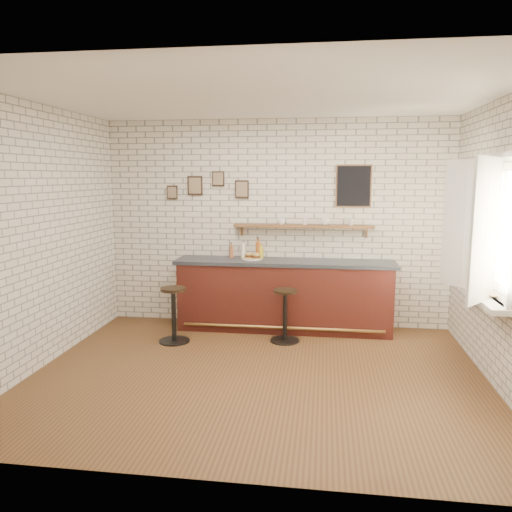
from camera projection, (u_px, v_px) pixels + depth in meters
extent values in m
plane|color=brown|center=(258.00, 374.00, 5.57)|extent=(5.00, 5.00, 0.00)
cube|color=#491913|center=(284.00, 297.00, 7.14)|extent=(3.00, 0.58, 0.96)
cube|color=#2D333A|center=(285.00, 262.00, 7.06)|extent=(3.10, 0.62, 0.05)
cylinder|color=olive|center=(282.00, 328.00, 6.88)|extent=(2.79, 0.04, 0.04)
cylinder|color=white|center=(252.00, 259.00, 7.15)|extent=(0.28, 0.28, 0.01)
cylinder|color=gold|center=(256.00, 258.00, 7.16)|extent=(0.05, 0.05, 0.00)
cylinder|color=gold|center=(254.00, 259.00, 7.13)|extent=(0.05, 0.05, 0.00)
cylinder|color=gold|center=(245.00, 257.00, 7.23)|extent=(0.06, 0.06, 0.00)
cylinder|color=gold|center=(255.00, 258.00, 7.19)|extent=(0.06, 0.06, 0.00)
cylinder|color=gold|center=(243.00, 259.00, 7.12)|extent=(0.06, 0.06, 0.00)
cylinder|color=gold|center=(256.00, 258.00, 7.16)|extent=(0.04, 0.04, 0.00)
cylinder|color=gold|center=(251.00, 259.00, 7.11)|extent=(0.05, 0.05, 0.00)
cylinder|color=gold|center=(244.00, 259.00, 7.10)|extent=(0.04, 0.04, 0.00)
cylinder|color=gold|center=(242.00, 258.00, 7.18)|extent=(0.05, 0.05, 0.00)
cylinder|color=gold|center=(255.00, 259.00, 7.11)|extent=(0.06, 0.06, 0.00)
cylinder|color=gold|center=(245.00, 258.00, 7.19)|extent=(0.04, 0.04, 0.00)
cylinder|color=gold|center=(254.00, 258.00, 7.14)|extent=(0.05, 0.05, 0.00)
cylinder|color=gold|center=(256.00, 258.00, 7.16)|extent=(0.05, 0.05, 0.00)
cylinder|color=gold|center=(254.00, 258.00, 7.14)|extent=(0.05, 0.05, 0.00)
cylinder|color=brown|center=(231.00, 252.00, 7.30)|extent=(0.07, 0.07, 0.17)
cylinder|color=brown|center=(231.00, 245.00, 7.28)|extent=(0.02, 0.02, 0.04)
cylinder|color=black|center=(231.00, 243.00, 7.27)|extent=(0.03, 0.03, 0.01)
cylinder|color=silver|center=(243.00, 251.00, 7.27)|extent=(0.06, 0.06, 0.19)
cylinder|color=silver|center=(243.00, 243.00, 7.25)|extent=(0.02, 0.02, 0.04)
cylinder|color=black|center=(243.00, 241.00, 7.25)|extent=(0.03, 0.03, 0.01)
cylinder|color=#A1531A|center=(258.00, 250.00, 7.24)|extent=(0.07, 0.07, 0.24)
cylinder|color=#A1531A|center=(258.00, 240.00, 7.21)|extent=(0.03, 0.03, 0.05)
cylinder|color=black|center=(258.00, 238.00, 7.21)|extent=(0.03, 0.03, 0.01)
cylinder|color=gold|center=(261.00, 253.00, 7.24)|extent=(0.06, 0.06, 0.16)
cylinder|color=gold|center=(261.00, 246.00, 7.22)|extent=(0.03, 0.03, 0.03)
cylinder|color=maroon|center=(261.00, 245.00, 7.22)|extent=(0.03, 0.03, 0.01)
cylinder|color=black|center=(174.00, 341.00, 6.67)|extent=(0.41, 0.41, 0.02)
cylinder|color=black|center=(174.00, 316.00, 6.61)|extent=(0.06, 0.06, 0.68)
cylinder|color=black|center=(173.00, 289.00, 6.56)|extent=(0.43, 0.43, 0.04)
cylinder|color=black|center=(285.00, 340.00, 6.69)|extent=(0.39, 0.39, 0.02)
cylinder|color=black|center=(285.00, 316.00, 6.64)|extent=(0.06, 0.06, 0.65)
cylinder|color=black|center=(285.00, 291.00, 6.58)|extent=(0.41, 0.41, 0.04)
cube|color=brown|center=(303.00, 226.00, 7.14)|extent=(2.00, 0.18, 0.04)
cube|color=brown|center=(242.00, 230.00, 7.34)|extent=(0.03, 0.04, 0.16)
cube|color=brown|center=(366.00, 232.00, 7.10)|extent=(0.03, 0.04, 0.16)
imported|color=white|center=(281.00, 221.00, 7.17)|extent=(0.14, 0.14, 0.09)
imported|color=white|center=(305.00, 222.00, 7.13)|extent=(0.13, 0.13, 0.09)
imported|color=white|center=(325.00, 222.00, 7.09)|extent=(0.14, 0.14, 0.09)
imported|color=white|center=(351.00, 222.00, 7.04)|extent=(0.10, 0.10, 0.08)
cube|color=black|center=(195.00, 186.00, 7.34)|extent=(0.22, 0.02, 0.28)
cube|color=black|center=(218.00, 179.00, 7.28)|extent=(0.18, 0.02, 0.22)
cube|color=black|center=(242.00, 189.00, 7.26)|extent=(0.20, 0.02, 0.26)
cube|color=black|center=(172.00, 192.00, 7.41)|extent=(0.16, 0.02, 0.20)
cube|color=black|center=(354.00, 186.00, 7.03)|extent=(0.46, 0.02, 0.56)
cube|color=white|center=(481.00, 297.00, 5.40)|extent=(0.20, 1.35, 0.06)
cube|color=white|center=(498.00, 156.00, 5.15)|extent=(0.05, 1.30, 0.06)
cube|color=white|center=(488.00, 297.00, 5.39)|extent=(0.05, 1.30, 0.06)
cube|color=white|center=(476.00, 223.00, 5.86)|extent=(0.05, 0.06, 1.50)
cube|color=white|center=(487.00, 231.00, 5.00)|extent=(0.40, 0.46, 1.46)
cube|color=white|center=(470.00, 225.00, 5.58)|extent=(0.40, 0.46, 1.46)
imported|color=tan|center=(480.00, 294.00, 5.34)|extent=(0.23, 0.25, 0.02)
imported|color=tan|center=(481.00, 293.00, 5.33)|extent=(0.25, 0.29, 0.02)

